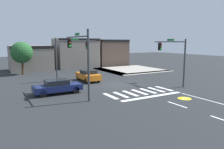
% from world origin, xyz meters
% --- Properties ---
extents(ground_plane, '(120.00, 120.00, 0.00)m').
position_xyz_m(ground_plane, '(0.00, 0.00, 0.00)').
color(ground_plane, '#232628').
extents(crosswalk_near, '(7.05, 2.51, 0.01)m').
position_xyz_m(crosswalk_near, '(0.00, -4.50, 0.00)').
color(crosswalk_near, silver).
rests_on(crosswalk_near, ground_plane).
extents(lane_markings, '(6.80, 20.25, 0.01)m').
position_xyz_m(lane_markings, '(1.11, -12.02, 0.00)').
color(lane_markings, white).
rests_on(lane_markings, ground_plane).
extents(bike_detector_marking, '(1.19, 1.19, 0.01)m').
position_xyz_m(bike_detector_marking, '(2.00, -8.48, 0.00)').
color(bike_detector_marking, yellow).
rests_on(bike_detector_marking, ground_plane).
extents(curb_corner_northeast, '(10.00, 10.60, 0.15)m').
position_xyz_m(curb_corner_northeast, '(8.49, 9.42, 0.07)').
color(curb_corner_northeast, '#9E998E').
rests_on(curb_corner_northeast, ground_plane).
extents(storefront_row, '(22.80, 6.78, 5.65)m').
position_xyz_m(storefront_row, '(2.57, 19.01, 2.65)').
color(storefront_row, gray).
rests_on(storefront_row, ground_plane).
extents(traffic_signal_southwest, '(0.32, 5.57, 6.02)m').
position_xyz_m(traffic_signal_southwest, '(-5.71, -3.01, 4.11)').
color(traffic_signal_southwest, '#383A3D').
rests_on(traffic_signal_southwest, ground_plane).
extents(traffic_signal_northwest, '(5.59, 0.32, 5.48)m').
position_xyz_m(traffic_signal_northwest, '(-3.53, 5.53, 3.85)').
color(traffic_signal_northwest, '#383A3D').
rests_on(traffic_signal_northwest, ground_plane).
extents(traffic_signal_southeast, '(0.32, 5.00, 5.33)m').
position_xyz_m(traffic_signal_southeast, '(5.66, -3.18, 3.74)').
color(traffic_signal_southeast, '#383A3D').
rests_on(traffic_signal_southeast, ground_plane).
extents(car_navy, '(4.54, 1.83, 1.38)m').
position_xyz_m(car_navy, '(-7.30, -1.10, 0.71)').
color(car_navy, '#141E4C').
rests_on(car_navy, ground_plane).
extents(car_orange, '(1.89, 4.16, 1.45)m').
position_xyz_m(car_orange, '(-2.00, 3.71, 0.74)').
color(car_orange, orange).
rests_on(car_orange, ground_plane).
extents(roadside_tree, '(3.28, 3.28, 5.04)m').
position_xyz_m(roadside_tree, '(-8.50, 14.00, 3.38)').
color(roadside_tree, '#4C3823').
rests_on(roadside_tree, ground_plane).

